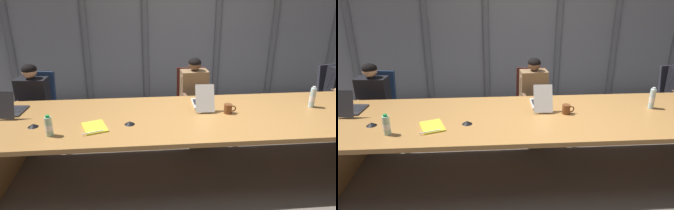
% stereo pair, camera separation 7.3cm
% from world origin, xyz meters
% --- Properties ---
extents(ground_plane, '(14.05, 14.05, 0.00)m').
position_xyz_m(ground_plane, '(0.00, 0.00, 0.00)').
color(ground_plane, '#6B6056').
extents(conference_table, '(5.12, 1.29, 0.73)m').
position_xyz_m(conference_table, '(0.00, 0.00, 0.61)').
color(conference_table, '#B77F42').
rests_on(conference_table, ground_plane).
extents(curtain_backdrop, '(7.03, 0.17, 2.73)m').
position_xyz_m(curtain_backdrop, '(-0.00, 2.42, 1.37)').
color(curtain_backdrop, gray).
rests_on(curtain_backdrop, ground_plane).
extents(laptop_left_end, '(0.27, 0.42, 0.31)m').
position_xyz_m(laptop_left_end, '(-2.24, 0.24, 0.79)').
color(laptop_left_end, '#2D2D33').
rests_on(laptop_left_end, conference_table).
extents(laptop_left_mid, '(0.23, 0.49, 0.31)m').
position_xyz_m(laptop_left_mid, '(-0.02, 0.27, 0.79)').
color(laptop_left_mid, beige).
rests_on(laptop_left_mid, conference_table).
extents(office_chair_left_end, '(0.60, 0.61, 0.96)m').
position_xyz_m(office_chair_left_end, '(-2.21, 1.03, 0.36)').
color(office_chair_left_end, navy).
rests_on(office_chair_left_end, ground_plane).
extents(office_chair_left_mid, '(0.60, 0.60, 0.96)m').
position_xyz_m(office_chair_left_mid, '(-0.02, 1.03, 0.36)').
color(office_chair_left_mid, '#511E19').
rests_on(office_chair_left_mid, ground_plane).
extents(person_left_end, '(0.45, 0.57, 1.13)m').
position_xyz_m(person_left_end, '(-2.22, 0.87, 0.65)').
color(person_left_end, black).
rests_on(person_left_end, ground_plane).
extents(person_left_mid, '(0.40, 0.56, 1.17)m').
position_xyz_m(person_left_mid, '(0.00, 0.87, 0.66)').
color(person_left_mid, olive).
rests_on(person_left_mid, ground_plane).
extents(water_bottle_primary, '(0.07, 0.07, 0.26)m').
position_xyz_m(water_bottle_primary, '(1.29, 0.13, 0.85)').
color(water_bottle_primary, silver).
rests_on(water_bottle_primary, conference_table).
extents(water_bottle_secondary, '(0.07, 0.07, 0.22)m').
position_xyz_m(water_bottle_secondary, '(-1.66, -0.35, 0.83)').
color(water_bottle_secondary, '#ADD1B2').
rests_on(water_bottle_secondary, conference_table).
extents(coffee_mug_far, '(0.14, 0.09, 0.11)m').
position_xyz_m(coffee_mug_far, '(0.24, 0.04, 0.79)').
color(coffee_mug_far, brown).
rests_on(coffee_mug_far, conference_table).
extents(conference_mic_left_side, '(0.11, 0.11, 0.03)m').
position_xyz_m(conference_mic_left_side, '(-0.88, -0.16, 0.75)').
color(conference_mic_left_side, black).
rests_on(conference_mic_left_side, conference_table).
extents(conference_mic_middle, '(0.11, 0.11, 0.03)m').
position_xyz_m(conference_mic_middle, '(-1.89, -0.14, 0.75)').
color(conference_mic_middle, black).
rests_on(conference_mic_middle, conference_table).
extents(spiral_notepad, '(0.31, 0.36, 0.03)m').
position_xyz_m(spiral_notepad, '(-1.24, -0.22, 0.74)').
color(spiral_notepad, yellow).
rests_on(spiral_notepad, conference_table).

